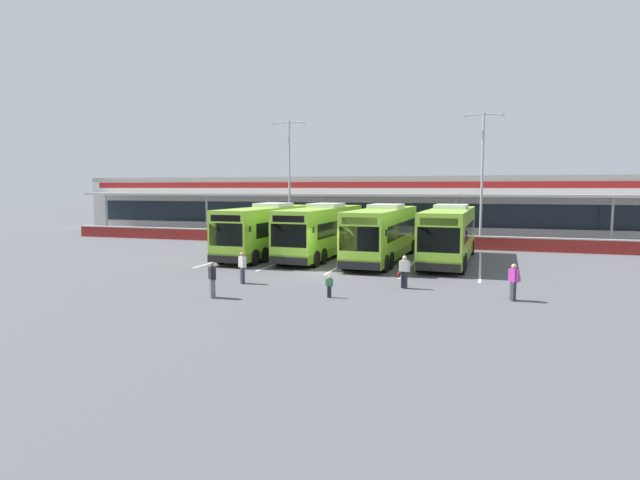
{
  "coord_description": "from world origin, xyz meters",
  "views": [
    {
      "loc": [
        8.37,
        -28.22,
        4.92
      ],
      "look_at": [
        -1.33,
        3.0,
        1.6
      ],
      "focal_mm": 29.19,
      "sensor_mm": 36.0,
      "label": 1
    }
  ],
  "objects_px": {
    "coach_bus_left_centre": "(322,232)",
    "pedestrian_in_dark_coat": "(212,278)",
    "pedestrian_child": "(329,286)",
    "lamp_post_west": "(289,172)",
    "coach_bus_leftmost": "(268,231)",
    "pedestrian_with_handbag": "(404,271)",
    "coach_bus_right_centre": "(449,235)",
    "pedestrian_near_bin": "(513,281)",
    "coach_bus_centre": "(383,234)",
    "lamp_post_centre": "(482,171)",
    "pedestrian_approaching_bus": "(242,267)"
  },
  "relations": [
    {
      "from": "coach_bus_right_centre",
      "to": "pedestrian_with_handbag",
      "type": "xyz_separation_m",
      "value": [
        -1.54,
        -9.78,
        -0.93
      ]
    },
    {
      "from": "pedestrian_near_bin",
      "to": "pedestrian_in_dark_coat",
      "type": "bearing_deg",
      "value": -165.33
    },
    {
      "from": "lamp_post_west",
      "to": "lamp_post_centre",
      "type": "distance_m",
      "value": 17.1
    },
    {
      "from": "lamp_post_west",
      "to": "lamp_post_centre",
      "type": "relative_size",
      "value": 1.0
    },
    {
      "from": "coach_bus_centre",
      "to": "pedestrian_with_handbag",
      "type": "height_order",
      "value": "coach_bus_centre"
    },
    {
      "from": "coach_bus_left_centre",
      "to": "pedestrian_child",
      "type": "xyz_separation_m",
      "value": [
        4.31,
        -12.87,
        -1.24
      ]
    },
    {
      "from": "coach_bus_centre",
      "to": "pedestrian_near_bin",
      "type": "bearing_deg",
      "value": -53.73
    },
    {
      "from": "coach_bus_left_centre",
      "to": "pedestrian_approaching_bus",
      "type": "height_order",
      "value": "coach_bus_left_centre"
    },
    {
      "from": "pedestrian_child",
      "to": "coach_bus_centre",
      "type": "bearing_deg",
      "value": 89.35
    },
    {
      "from": "pedestrian_in_dark_coat",
      "to": "lamp_post_west",
      "type": "bearing_deg",
      "value": 102.88
    },
    {
      "from": "coach_bus_centre",
      "to": "pedestrian_near_bin",
      "type": "xyz_separation_m",
      "value": [
        7.68,
        -10.47,
        -0.91
      ]
    },
    {
      "from": "coach_bus_centre",
      "to": "pedestrian_in_dark_coat",
      "type": "height_order",
      "value": "coach_bus_centre"
    },
    {
      "from": "coach_bus_leftmost",
      "to": "pedestrian_approaching_bus",
      "type": "bearing_deg",
      "value": -74.07
    },
    {
      "from": "coach_bus_centre",
      "to": "coach_bus_right_centre",
      "type": "height_order",
      "value": "same"
    },
    {
      "from": "pedestrian_with_handbag",
      "to": "coach_bus_left_centre",
      "type": "bearing_deg",
      "value": 126.43
    },
    {
      "from": "pedestrian_approaching_bus",
      "to": "lamp_post_west",
      "type": "bearing_deg",
      "value": 104.34
    },
    {
      "from": "pedestrian_with_handbag",
      "to": "pedestrian_near_bin",
      "type": "xyz_separation_m",
      "value": [
        4.94,
        -1.35,
        0.02
      ]
    },
    {
      "from": "coach_bus_centre",
      "to": "coach_bus_right_centre",
      "type": "bearing_deg",
      "value": 8.76
    },
    {
      "from": "pedestrian_with_handbag",
      "to": "lamp_post_west",
      "type": "height_order",
      "value": "lamp_post_west"
    },
    {
      "from": "coach_bus_right_centre",
      "to": "pedestrian_child",
      "type": "distance_m",
      "value": 13.7
    },
    {
      "from": "pedestrian_with_handbag",
      "to": "pedestrian_in_dark_coat",
      "type": "height_order",
      "value": "same"
    },
    {
      "from": "lamp_post_west",
      "to": "coach_bus_right_centre",
      "type": "bearing_deg",
      "value": -34.99
    },
    {
      "from": "pedestrian_in_dark_coat",
      "to": "coach_bus_centre",
      "type": "bearing_deg",
      "value": 69.65
    },
    {
      "from": "coach_bus_right_centre",
      "to": "lamp_post_west",
      "type": "bearing_deg",
      "value": 145.01
    },
    {
      "from": "coach_bus_leftmost",
      "to": "pedestrian_in_dark_coat",
      "type": "relative_size",
      "value": 7.55
    },
    {
      "from": "coach_bus_right_centre",
      "to": "coach_bus_leftmost",
      "type": "bearing_deg",
      "value": -177.54
    },
    {
      "from": "pedestrian_child",
      "to": "lamp_post_west",
      "type": "relative_size",
      "value": 0.09
    },
    {
      "from": "coach_bus_leftmost",
      "to": "pedestrian_with_handbag",
      "type": "relative_size",
      "value": 7.55
    },
    {
      "from": "pedestrian_in_dark_coat",
      "to": "lamp_post_centre",
      "type": "bearing_deg",
      "value": 65.5
    },
    {
      "from": "coach_bus_left_centre",
      "to": "pedestrian_in_dark_coat",
      "type": "xyz_separation_m",
      "value": [
        -0.68,
        -14.45,
        -0.91
      ]
    },
    {
      "from": "pedestrian_with_handbag",
      "to": "lamp_post_west",
      "type": "distance_m",
      "value": 25.11
    },
    {
      "from": "coach_bus_centre",
      "to": "lamp_post_west",
      "type": "bearing_deg",
      "value": 133.96
    },
    {
      "from": "pedestrian_approaching_bus",
      "to": "lamp_post_centre",
      "type": "relative_size",
      "value": 0.15
    },
    {
      "from": "coach_bus_leftmost",
      "to": "lamp_post_west",
      "type": "distance_m",
      "value": 12.29
    },
    {
      "from": "coach_bus_centre",
      "to": "coach_bus_leftmost",
      "type": "bearing_deg",
      "value": 179.19
    },
    {
      "from": "pedestrian_near_bin",
      "to": "pedestrian_approaching_bus",
      "type": "xyz_separation_m",
      "value": [
        -13.04,
        0.2,
        0.0
      ]
    },
    {
      "from": "pedestrian_approaching_bus",
      "to": "pedestrian_in_dark_coat",
      "type": "bearing_deg",
      "value": -86.26
    },
    {
      "from": "pedestrian_with_handbag",
      "to": "lamp_post_centre",
      "type": "distance_m",
      "value": 21.23
    },
    {
      "from": "coach_bus_centre",
      "to": "pedestrian_with_handbag",
      "type": "distance_m",
      "value": 9.57
    },
    {
      "from": "pedestrian_child",
      "to": "coach_bus_left_centre",
      "type": "bearing_deg",
      "value": 108.51
    },
    {
      "from": "coach_bus_right_centre",
      "to": "pedestrian_near_bin",
      "type": "distance_m",
      "value": 11.67
    },
    {
      "from": "coach_bus_left_centre",
      "to": "lamp_post_west",
      "type": "bearing_deg",
      "value": 121.09
    },
    {
      "from": "pedestrian_approaching_bus",
      "to": "coach_bus_left_centre",
      "type": "bearing_deg",
      "value": 85.21
    },
    {
      "from": "pedestrian_child",
      "to": "lamp_post_centre",
      "type": "relative_size",
      "value": 0.09
    },
    {
      "from": "coach_bus_left_centre",
      "to": "pedestrian_in_dark_coat",
      "type": "height_order",
      "value": "coach_bus_left_centre"
    },
    {
      "from": "coach_bus_right_centre",
      "to": "coach_bus_centre",
      "type": "bearing_deg",
      "value": -171.24
    },
    {
      "from": "coach_bus_centre",
      "to": "pedestrian_approaching_bus",
      "type": "relative_size",
      "value": 7.55
    },
    {
      "from": "pedestrian_in_dark_coat",
      "to": "pedestrian_child",
      "type": "xyz_separation_m",
      "value": [
        4.99,
        1.58,
        -0.33
      ]
    },
    {
      "from": "lamp_post_west",
      "to": "lamp_post_centre",
      "type": "xyz_separation_m",
      "value": [
        17.1,
        -0.17,
        0.0
      ]
    },
    {
      "from": "coach_bus_centre",
      "to": "pedestrian_child",
      "type": "bearing_deg",
      "value": -90.65
    }
  ]
}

